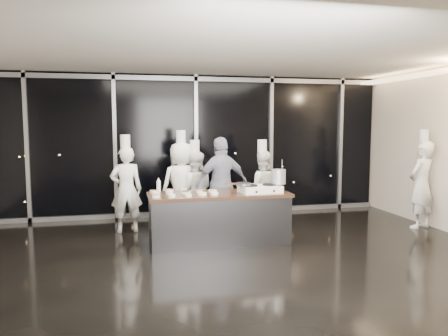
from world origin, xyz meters
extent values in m
plane|color=black|center=(0.00, 0.00, 0.00)|extent=(9.00, 9.00, 0.00)
cube|color=beige|center=(0.00, 3.50, 1.60)|extent=(9.00, 0.02, 3.20)
cube|color=beige|center=(0.00, -3.50, 1.60)|extent=(9.00, 0.02, 3.20)
cube|color=silver|center=(0.00, 0.00, 3.20)|extent=(9.00, 7.00, 0.02)
cube|color=black|center=(0.00, 3.44, 1.60)|extent=(8.90, 0.04, 3.18)
cube|color=#94969C|center=(0.00, 3.39, 3.10)|extent=(8.90, 0.08, 0.10)
cube|color=#94969C|center=(0.00, 3.39, 0.05)|extent=(8.90, 0.08, 0.10)
cube|color=#94969C|center=(-3.60, 3.39, 1.60)|extent=(0.08, 0.08, 3.20)
cube|color=#94969C|center=(-1.80, 3.39, 1.60)|extent=(0.08, 0.08, 3.20)
cube|color=#94969C|center=(0.00, 3.39, 1.60)|extent=(0.08, 0.08, 3.20)
cube|color=#94969C|center=(1.80, 3.39, 1.60)|extent=(0.08, 0.08, 3.20)
cube|color=#94969C|center=(3.60, 3.39, 1.60)|extent=(0.08, 0.08, 3.20)
cube|color=#333338|center=(0.00, 0.90, 0.42)|extent=(2.40, 0.80, 0.84)
cube|color=#41271B|center=(0.00, 0.90, 0.87)|extent=(2.46, 0.86, 0.06)
cube|color=white|center=(0.72, 0.80, 0.96)|extent=(0.74, 0.50, 0.12)
cylinder|color=black|center=(0.54, 0.79, 1.03)|extent=(0.26, 0.26, 0.02)
cylinder|color=black|center=(0.89, 0.82, 1.03)|extent=(0.26, 0.26, 0.02)
cylinder|color=black|center=(0.58, 0.56, 0.95)|extent=(0.04, 0.02, 0.04)
cylinder|color=black|center=(0.90, 0.59, 0.95)|extent=(0.04, 0.02, 0.04)
cylinder|color=gray|center=(0.40, 0.77, 1.06)|extent=(0.29, 0.29, 0.04)
cube|color=#4C2B14|center=(0.18, 0.75, 1.07)|extent=(0.19, 0.05, 0.02)
cylinder|color=silver|center=(1.06, 0.83, 1.17)|extent=(0.28, 0.28, 0.25)
cylinder|color=white|center=(-1.11, 0.66, 0.92)|extent=(0.13, 0.13, 0.04)
cylinder|color=red|center=(-1.11, 0.66, 0.94)|extent=(0.10, 0.10, 0.01)
cylinder|color=white|center=(-1.09, 0.98, 0.92)|extent=(0.14, 0.14, 0.04)
cylinder|color=beige|center=(-1.09, 0.98, 0.94)|extent=(0.12, 0.12, 0.01)
cylinder|color=white|center=(-1.12, 1.19, 0.92)|extent=(0.13, 0.13, 0.04)
cylinder|color=#31210E|center=(-1.12, 1.19, 0.94)|extent=(0.10, 0.10, 0.01)
cylinder|color=white|center=(-0.86, 0.66, 0.92)|extent=(0.13, 0.13, 0.04)
cylinder|color=silver|center=(-0.86, 0.66, 0.94)|extent=(0.11, 0.11, 0.01)
cylinder|color=white|center=(-0.86, 0.96, 0.92)|extent=(0.13, 0.13, 0.04)
cylinder|color=tan|center=(-0.86, 0.96, 0.94)|extent=(0.11, 0.11, 0.01)
cylinder|color=white|center=(-0.84, 1.21, 0.92)|extent=(0.15, 0.15, 0.04)
cylinder|color=#A36251|center=(-0.84, 1.21, 0.94)|extent=(0.12, 0.12, 0.01)
cylinder|color=white|center=(-0.58, 0.64, 0.92)|extent=(0.12, 0.12, 0.04)
cylinder|color=#E4A35E|center=(-0.58, 0.64, 0.94)|extent=(0.10, 0.10, 0.01)
cylinder|color=white|center=(-0.59, 0.94, 0.92)|extent=(0.17, 0.17, 0.04)
cylinder|color=black|center=(-0.59, 0.94, 0.94)|extent=(0.14, 0.14, 0.01)
cylinder|color=white|center=(-0.58, 1.23, 0.92)|extent=(0.12, 0.12, 0.04)
cylinder|color=white|center=(-0.58, 1.23, 0.94)|extent=(0.10, 0.10, 0.01)
cylinder|color=white|center=(-0.33, 0.73, 0.92)|extent=(0.15, 0.15, 0.04)
cylinder|color=#DAC957|center=(-0.33, 0.73, 0.94)|extent=(0.13, 0.13, 0.01)
cylinder|color=white|center=(-0.34, 1.01, 0.92)|extent=(0.12, 0.12, 0.04)
cylinder|color=#A4645E|center=(-0.34, 1.01, 0.94)|extent=(0.10, 0.10, 0.01)
cylinder|color=white|center=(-0.12, 0.72, 0.92)|extent=(0.13, 0.13, 0.04)
cylinder|color=beige|center=(-0.12, 0.72, 0.94)|extent=(0.11, 0.11, 0.01)
cylinder|color=white|center=(-0.10, 1.01, 0.92)|extent=(0.15, 0.15, 0.04)
cylinder|color=olive|center=(-0.10, 1.01, 0.94)|extent=(0.12, 0.12, 0.01)
cylinder|color=white|center=(-1.02, 1.24, 1.00)|extent=(0.07, 0.07, 0.19)
cone|color=white|center=(-1.02, 1.24, 1.13)|extent=(0.06, 0.06, 0.06)
imported|color=white|center=(-1.58, 2.09, 0.83)|extent=(0.63, 0.44, 1.67)
cylinder|color=white|center=(-1.58, 2.09, 1.77)|extent=(0.20, 0.20, 0.26)
imported|color=white|center=(-0.50, 2.22, 0.87)|extent=(0.98, 0.79, 1.74)
cylinder|color=white|center=(-0.50, 2.22, 1.84)|extent=(0.24, 0.24, 0.26)
imported|color=white|center=(-0.23, 2.15, 0.77)|extent=(0.86, 0.73, 1.55)
cylinder|color=white|center=(-0.23, 2.15, 1.65)|extent=(0.22, 0.22, 0.26)
imported|color=#15173B|center=(0.25, 1.80, 0.92)|extent=(1.15, 0.66, 1.85)
imported|color=white|center=(1.13, 2.01, 0.78)|extent=(0.85, 0.72, 1.55)
cylinder|color=white|center=(1.13, 2.01, 1.65)|extent=(0.22, 0.22, 0.26)
imported|color=white|center=(4.20, 1.11, 0.88)|extent=(0.75, 0.64, 1.76)
cylinder|color=white|center=(4.20, 1.11, 1.86)|extent=(0.25, 0.25, 0.26)
camera|label=1|loc=(-1.59, -6.46, 2.13)|focal=35.00mm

